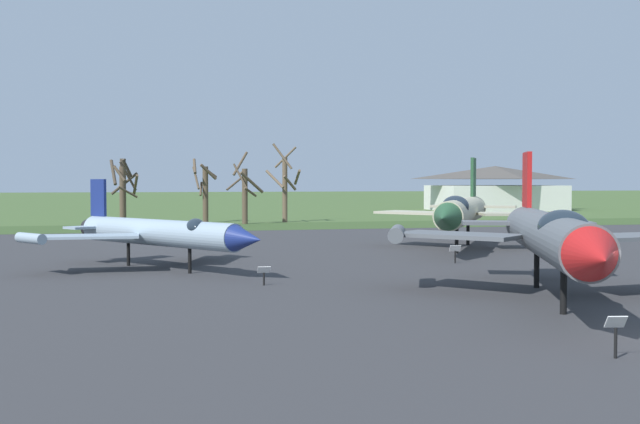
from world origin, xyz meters
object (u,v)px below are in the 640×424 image
info_placard_front_left (264,274)px  visitor_building (495,189)px  jet_fighter_front_left (160,232)px  jet_fighter_front_right (462,211)px  info_placard_front_right (455,252)px  jet_fighter_rear_center (550,235)px  info_placard_rear_center (616,332)px

info_placard_front_left → visitor_building: size_ratio=0.04×
info_placard_front_left → jet_fighter_front_left: bearing=119.2°
jet_fighter_front_right → info_placard_front_right: jet_fighter_front_right is taller
jet_fighter_front_left → visitor_building: visitor_building is taller
jet_fighter_front_right → info_placard_front_right: (-3.74, -7.42, -1.85)m
visitor_building → jet_fighter_front_right: bearing=-118.5°
info_placard_front_right → visitor_building: (37.40, 69.33, 2.60)m
jet_fighter_front_left → jet_fighter_rear_center: jet_fighter_rear_center is taller
jet_fighter_front_left → info_placard_rear_center: 24.29m
info_placard_front_right → visitor_building: bearing=61.7°
jet_fighter_front_right → info_placard_front_right: size_ratio=16.56×
visitor_building → info_placard_rear_center: bearing=-115.2°
jet_fighter_front_left → jet_fighter_front_right: 20.06m
info_placard_front_left → jet_fighter_front_right: jet_fighter_front_right is taller
jet_fighter_front_left → info_placard_front_left: jet_fighter_front_left is taller
info_placard_rear_center → visitor_building: bearing=64.8°
info_placard_rear_center → info_placard_front_left: bearing=111.1°
jet_fighter_front_right → info_placard_rear_center: size_ratio=14.96×
info_placard_front_left → jet_fighter_front_right: 20.39m
visitor_building → info_placard_front_left: bearing=-122.8°
jet_fighter_front_right → visitor_building: visitor_building is taller
info_placard_front_left → visitor_building: visitor_building is taller
jet_fighter_front_right → visitor_building: (33.65, 61.91, 0.76)m
jet_fighter_rear_center → info_placard_front_right: bearing=80.8°
jet_fighter_front_left → info_placard_front_left: bearing=-60.8°
jet_fighter_front_left → jet_fighter_front_right: (18.89, 6.72, 0.60)m
jet_fighter_front_right → info_placard_front_right: bearing=-116.8°
info_placard_front_left → info_placard_front_right: bearing=28.8°
info_placard_front_right → info_placard_rear_center: bearing=-104.1°
info_placard_front_left → jet_fighter_front_right: size_ratio=0.05×
info_placard_front_left → info_placard_front_right: size_ratio=0.84×
jet_fighter_rear_center → visitor_building: visitor_building is taller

